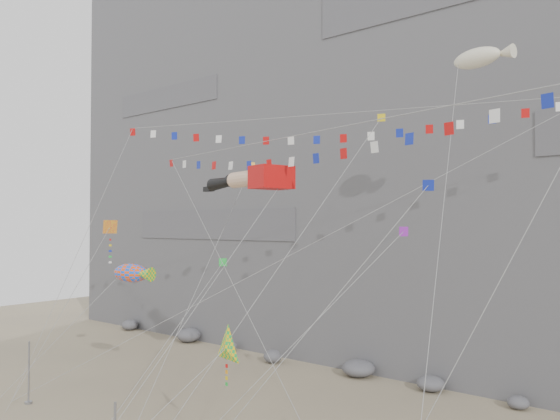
% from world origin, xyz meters
% --- Properties ---
extents(cliff, '(80.00, 28.00, 50.00)m').
position_xyz_m(cliff, '(0.00, 32.00, 25.00)').
color(cliff, slate).
rests_on(cliff, ground).
extents(talus_boulders, '(60.00, 3.00, 1.20)m').
position_xyz_m(talus_boulders, '(0.00, 17.00, 0.60)').
color(talus_boulders, '#5D5C61').
rests_on(talus_boulders, ground).
extents(anchor_pole_left, '(0.12, 0.12, 4.15)m').
position_xyz_m(anchor_pole_left, '(-13.82, -2.59, 2.08)').
color(anchor_pole_left, gray).
rests_on(anchor_pole_left, ground).
extents(legs_kite, '(7.90, 15.24, 19.48)m').
position_xyz_m(legs_kite, '(-0.33, 4.74, 14.80)').
color(legs_kite, red).
rests_on(legs_kite, ground).
extents(flag_banner_upper, '(32.17, 17.85, 28.91)m').
position_xyz_m(flag_banner_upper, '(2.31, 9.53, 19.34)').
color(flag_banner_upper, red).
rests_on(flag_banner_upper, ground).
extents(flag_banner_lower, '(30.63, 9.77, 19.86)m').
position_xyz_m(flag_banner_lower, '(4.34, 3.90, 17.08)').
color(flag_banner_lower, red).
rests_on(flag_banner_lower, ground).
extents(harlequin_kite, '(3.86, 6.66, 13.40)m').
position_xyz_m(harlequin_kite, '(-10.29, 1.21, 11.82)').
color(harlequin_kite, red).
rests_on(harlequin_kite, ground).
extents(fish_windsock, '(7.52, 8.05, 12.25)m').
position_xyz_m(fish_windsock, '(-9.91, 2.68, 8.59)').
color(fish_windsock, '#FF4A0D').
rests_on(fish_windsock, ground).
extents(delta_kite, '(4.43, 7.41, 9.71)m').
position_xyz_m(delta_kite, '(4.01, -1.89, 6.10)').
color(delta_kite, yellow).
rests_on(delta_kite, ground).
extents(blimp_windsock, '(4.47, 15.42, 26.29)m').
position_xyz_m(blimp_windsock, '(11.29, 11.86, 21.89)').
color(blimp_windsock, '#ECE4C2').
rests_on(blimp_windsock, ground).
extents(small_kite_a, '(4.98, 15.27, 22.39)m').
position_xyz_m(small_kite_a, '(-4.63, 9.29, 16.02)').
color(small_kite_a, orange).
rests_on(small_kite_a, ground).
extents(small_kite_b, '(7.76, 11.47, 17.38)m').
position_xyz_m(small_kite_b, '(9.20, 5.93, 11.43)').
color(small_kite_b, purple).
rests_on(small_kite_b, ground).
extents(small_kite_c, '(1.45, 11.56, 14.58)m').
position_xyz_m(small_kite_c, '(-1.78, 3.50, 9.48)').
color(small_kite_c, green).
rests_on(small_kite_c, ground).
extents(small_kite_d, '(5.43, 15.13, 23.84)m').
position_xyz_m(small_kite_d, '(6.94, 7.39, 17.69)').
color(small_kite_d, gold).
rests_on(small_kite_d, ground).
extents(small_kite_e, '(9.49, 7.76, 17.82)m').
position_xyz_m(small_kite_e, '(12.29, 2.00, 13.45)').
color(small_kite_e, '#1223A0').
rests_on(small_kite_e, ground).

